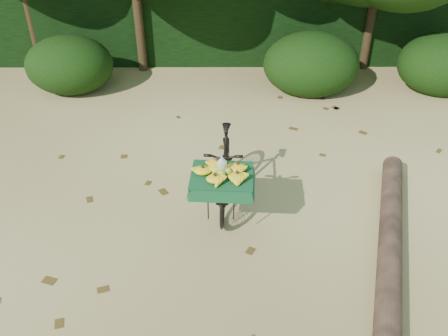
{
  "coord_description": "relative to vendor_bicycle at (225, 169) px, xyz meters",
  "views": [
    {
      "loc": [
        -0.16,
        -4.07,
        3.87
      ],
      "look_at": [
        -0.14,
        0.5,
        0.75
      ],
      "focal_mm": 38.0,
      "sensor_mm": 36.0,
      "label": 1
    }
  ],
  "objects": [
    {
      "name": "hedge_backdrop",
      "position": [
        0.13,
        5.45,
        0.4
      ],
      "size": [
        26.0,
        1.8,
        1.8
      ],
      "primitive_type": "cube",
      "color": "black",
      "rests_on": "ground"
    },
    {
      "name": "vendor_bicycle",
      "position": [
        0.0,
        0.0,
        0.0
      ],
      "size": [
        0.74,
        1.74,
        0.98
      ],
      "rotation": [
        0.0,
        0.0,
        -0.06
      ],
      "color": "black",
      "rests_on": "ground"
    },
    {
      "name": "bush_clumps",
      "position": [
        0.63,
        3.45,
        -0.05
      ],
      "size": [
        8.8,
        1.7,
        0.9
      ],
      "primitive_type": null,
      "color": "black",
      "rests_on": "ground"
    },
    {
      "name": "ground",
      "position": [
        0.13,
        -0.85,
        -0.5
      ],
      "size": [
        80.0,
        80.0,
        0.0
      ],
      "primitive_type": "plane",
      "color": "#D2BD70",
      "rests_on": "ground"
    },
    {
      "name": "fallen_log",
      "position": [
        1.83,
        -1.1,
        -0.37
      ],
      "size": [
        1.36,
        3.57,
        0.26
      ],
      "primitive_type": "cylinder",
      "rotation": [
        1.57,
        0.0,
        -0.31
      ],
      "color": "brown",
      "rests_on": "ground"
    },
    {
      "name": "leaf_litter",
      "position": [
        0.13,
        -0.2,
        -0.5
      ],
      "size": [
        7.0,
        7.3,
        0.01
      ],
      "primitive_type": null,
      "color": "#4A3513",
      "rests_on": "ground"
    }
  ]
}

